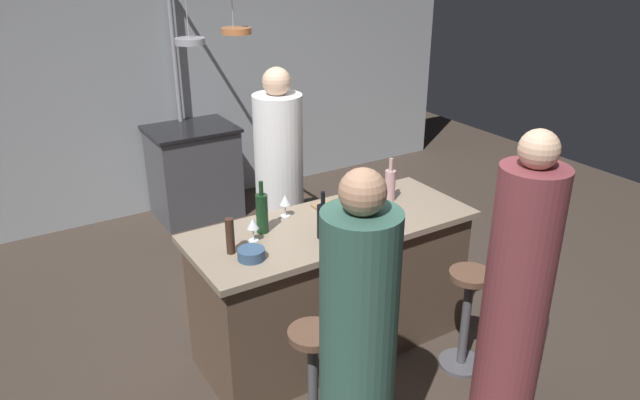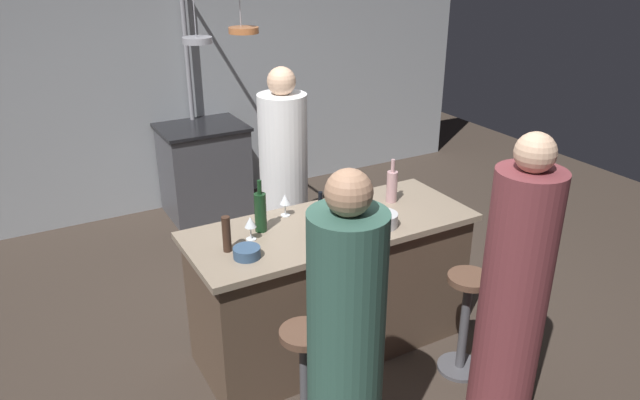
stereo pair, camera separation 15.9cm
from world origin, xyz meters
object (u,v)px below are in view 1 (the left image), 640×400
(bar_stool_left, at_px, (313,379))
(mixing_bowl_blue, at_px, (251,254))
(stove_range, at_px, (194,172))
(guest_left, at_px, (358,352))
(bar_stool_right, at_px, (466,315))
(cutting_board, at_px, (340,206))
(wine_bottle_dark, at_px, (323,220))
(wine_bottle_red, at_px, (262,213))
(mixing_bowl_steel, at_px, (383,218))
(pepper_mill, at_px, (230,236))
(guest_right, at_px, (517,291))
(wine_bottle_rose, at_px, (390,184))
(chef, at_px, (280,189))
(wine_glass_by_chef, at_px, (253,225))
(wine_glass_near_left_guest, at_px, (285,201))

(bar_stool_left, bearing_deg, mixing_bowl_blue, 101.86)
(stove_range, bearing_deg, guest_left, -98.25)
(bar_stool_right, relative_size, mixing_bowl_blue, 4.51)
(mixing_bowl_blue, bearing_deg, cutting_board, 21.64)
(wine_bottle_dark, xyz_separation_m, mixing_bowl_blue, (-0.47, -0.01, -0.08))
(guest_left, relative_size, wine_bottle_red, 5.14)
(bar_stool_left, distance_m, wine_bottle_dark, 0.88)
(wine_bottle_red, xyz_separation_m, mixing_bowl_steel, (0.67, -0.30, -0.08))
(pepper_mill, bearing_deg, guest_right, -39.07)
(guest_left, height_order, wine_bottle_red, guest_left)
(stove_range, relative_size, pepper_mill, 4.24)
(wine_bottle_dark, distance_m, wine_bottle_rose, 0.71)
(stove_range, height_order, chef, chef)
(bar_stool_left, xyz_separation_m, cutting_board, (0.69, 0.79, 0.53))
(wine_bottle_rose, xyz_separation_m, wine_glass_by_chef, (-1.03, -0.06, -0.01))
(bar_stool_left, xyz_separation_m, guest_right, (1.05, -0.39, 0.40))
(bar_stool_left, relative_size, mixing_bowl_blue, 4.51)
(chef, height_order, guest_right, chef)
(wine_glass_by_chef, bearing_deg, pepper_mill, -159.23)
(bar_stool_right, distance_m, wine_bottle_red, 1.41)
(wine_bottle_dark, height_order, wine_bottle_red, wine_bottle_red)
(wine_glass_near_left_guest, bearing_deg, bar_stool_right, -47.74)
(mixing_bowl_steel, bearing_deg, bar_stool_right, -52.58)
(bar_stool_right, distance_m, wine_bottle_rose, 0.96)
(wine_glass_near_left_guest, bearing_deg, guest_left, -103.70)
(stove_range, height_order, pepper_mill, pepper_mill)
(bar_stool_left, bearing_deg, pepper_mill, 105.55)
(bar_stool_left, bearing_deg, guest_right, -20.23)
(stove_range, xyz_separation_m, wine_glass_by_chef, (-0.52, -2.41, 0.56))
(pepper_mill, relative_size, wine_glass_by_chef, 1.44)
(guest_right, xyz_separation_m, wine_glass_by_chef, (-1.04, 1.05, 0.23))
(stove_range, bearing_deg, wine_bottle_dark, -93.38)
(bar_stool_right, height_order, wine_glass_near_left_guest, wine_glass_near_left_guest)
(bar_stool_left, distance_m, pepper_mill, 0.88)
(guest_right, height_order, wine_glass_by_chef, guest_right)
(wine_bottle_dark, xyz_separation_m, wine_bottle_red, (-0.27, 0.25, 0.02))
(bar_stool_left, distance_m, guest_left, 0.53)
(bar_stool_left, bearing_deg, wine_bottle_rose, 34.77)
(cutting_board, bearing_deg, wine_glass_near_left_guest, 169.43)
(cutting_board, xyz_separation_m, wine_bottle_dark, (-0.32, -0.30, 0.10))
(pepper_mill, relative_size, mixing_bowl_blue, 1.39)
(cutting_board, height_order, wine_bottle_dark, wine_bottle_dark)
(chef, distance_m, mixing_bowl_steel, 1.11)
(guest_right, distance_m, wine_glass_near_left_guest, 1.46)
(wine_glass_by_chef, bearing_deg, chef, 53.81)
(chef, xyz_separation_m, guest_left, (-0.61, -1.89, -0.01))
(chef, relative_size, pepper_mill, 8.07)
(cutting_board, bearing_deg, wine_bottle_rose, -11.96)
(chef, bearing_deg, bar_stool_right, -73.00)
(stove_range, xyz_separation_m, wine_bottle_red, (-0.42, -2.33, 0.58))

